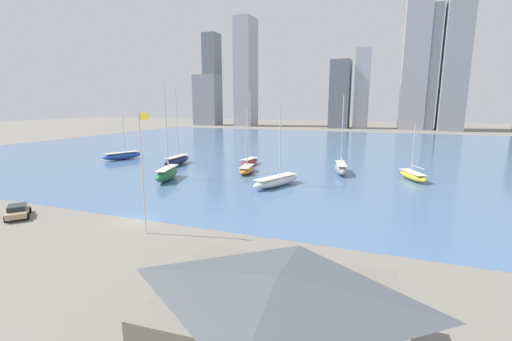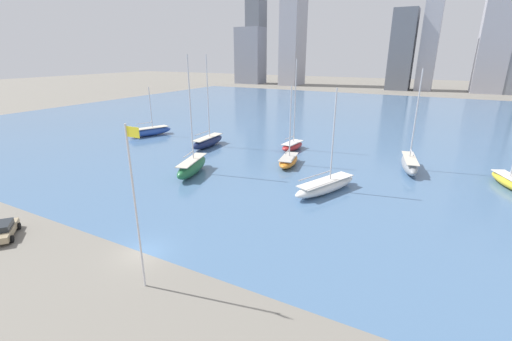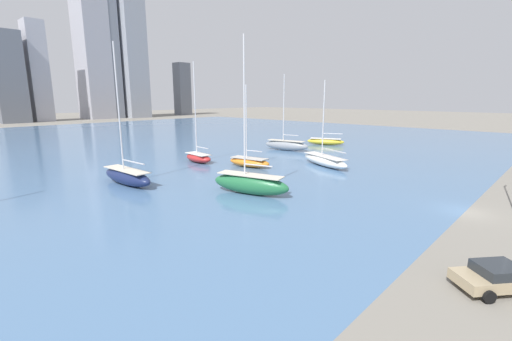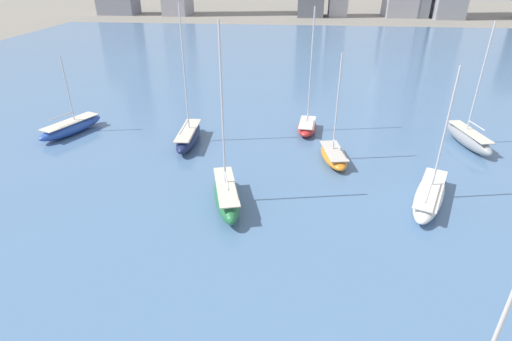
{
  "view_description": "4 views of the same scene",
  "coord_description": "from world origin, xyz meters",
  "px_view_note": "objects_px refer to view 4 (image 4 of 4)",
  "views": [
    {
      "loc": [
        26.01,
        -30.47,
        13.09
      ],
      "look_at": [
        7.84,
        17.52,
        3.12
      ],
      "focal_mm": 24.0,
      "sensor_mm": 36.0,
      "label": 1
    },
    {
      "loc": [
        21.23,
        -18.4,
        16.66
      ],
      "look_at": [
        4.0,
        13.73,
        4.2
      ],
      "focal_mm": 24.0,
      "sensor_mm": 36.0,
      "label": 2
    },
    {
      "loc": [
        -35.24,
        -6.42,
        10.38
      ],
      "look_at": [
        -7.87,
        19.16,
        2.36
      ],
      "focal_mm": 24.0,
      "sensor_mm": 36.0,
      "label": 3
    },
    {
      "loc": [
        -3.2,
        -12.8,
        20.63
      ],
      "look_at": [
        -6.08,
        15.28,
        5.75
      ],
      "focal_mm": 28.0,
      "sensor_mm": 36.0,
      "label": 4
    }
  ],
  "objects_px": {
    "sailboat_white": "(430,194)",
    "sailboat_orange": "(334,155)",
    "sailboat_red": "(307,126)",
    "sailboat_blue": "(71,127)",
    "sailboat_navy": "(188,136)",
    "sailboat_gray": "(468,138)",
    "sailboat_green": "(226,195)"
  },
  "relations": [
    {
      "from": "sailboat_red",
      "to": "sailboat_blue",
      "type": "distance_m",
      "value": 31.64
    },
    {
      "from": "sailboat_navy",
      "to": "sailboat_red",
      "type": "height_order",
      "value": "sailboat_navy"
    },
    {
      "from": "sailboat_white",
      "to": "sailboat_green",
      "type": "relative_size",
      "value": 0.78
    },
    {
      "from": "sailboat_white",
      "to": "sailboat_orange",
      "type": "height_order",
      "value": "sailboat_white"
    },
    {
      "from": "sailboat_white",
      "to": "sailboat_orange",
      "type": "xyz_separation_m",
      "value": [
        -8.51,
        8.0,
        -0.06
      ]
    },
    {
      "from": "sailboat_navy",
      "to": "sailboat_gray",
      "type": "bearing_deg",
      "value": 2.25
    },
    {
      "from": "sailboat_gray",
      "to": "sailboat_red",
      "type": "relative_size",
      "value": 0.93
    },
    {
      "from": "sailboat_gray",
      "to": "sailboat_green",
      "type": "relative_size",
      "value": 0.89
    },
    {
      "from": "sailboat_white",
      "to": "sailboat_red",
      "type": "bearing_deg",
      "value": 147.46
    },
    {
      "from": "sailboat_navy",
      "to": "sailboat_blue",
      "type": "xyz_separation_m",
      "value": [
        -16.47,
        1.72,
        -0.14
      ]
    },
    {
      "from": "sailboat_red",
      "to": "sailboat_blue",
      "type": "xyz_separation_m",
      "value": [
        -31.42,
        -3.72,
        0.02
      ]
    },
    {
      "from": "sailboat_gray",
      "to": "sailboat_blue",
      "type": "bearing_deg",
      "value": 169.98
    },
    {
      "from": "sailboat_red",
      "to": "sailboat_blue",
      "type": "bearing_deg",
      "value": -167.94
    },
    {
      "from": "sailboat_navy",
      "to": "sailboat_red",
      "type": "xyz_separation_m",
      "value": [
        14.94,
        5.44,
        -0.16
      ]
    },
    {
      "from": "sailboat_red",
      "to": "sailboat_white",
      "type": "bearing_deg",
      "value": -50.3
    },
    {
      "from": "sailboat_orange",
      "to": "sailboat_red",
      "type": "relative_size",
      "value": 0.77
    },
    {
      "from": "sailboat_gray",
      "to": "sailboat_navy",
      "type": "height_order",
      "value": "sailboat_navy"
    },
    {
      "from": "sailboat_navy",
      "to": "sailboat_orange",
      "type": "bearing_deg",
      "value": -12.94
    },
    {
      "from": "sailboat_gray",
      "to": "sailboat_white",
      "type": "bearing_deg",
      "value": -132.22
    },
    {
      "from": "sailboat_gray",
      "to": "sailboat_orange",
      "type": "bearing_deg",
      "value": -171.31
    },
    {
      "from": "sailboat_white",
      "to": "sailboat_navy",
      "type": "height_order",
      "value": "sailboat_navy"
    },
    {
      "from": "sailboat_navy",
      "to": "sailboat_orange",
      "type": "height_order",
      "value": "sailboat_navy"
    },
    {
      "from": "sailboat_orange",
      "to": "sailboat_blue",
      "type": "relative_size",
      "value": 1.2
    },
    {
      "from": "sailboat_white",
      "to": "sailboat_blue",
      "type": "relative_size",
      "value": 1.27
    },
    {
      "from": "sailboat_white",
      "to": "sailboat_blue",
      "type": "bearing_deg",
      "value": -173.82
    },
    {
      "from": "sailboat_blue",
      "to": "sailboat_red",
      "type": "bearing_deg",
      "value": 29.47
    },
    {
      "from": "sailboat_green",
      "to": "sailboat_white",
      "type": "bearing_deg",
      "value": -7.77
    },
    {
      "from": "sailboat_white",
      "to": "sailboat_orange",
      "type": "relative_size",
      "value": 1.06
    },
    {
      "from": "sailboat_navy",
      "to": "sailboat_green",
      "type": "distance_m",
      "value": 15.58
    },
    {
      "from": "sailboat_navy",
      "to": "sailboat_green",
      "type": "height_order",
      "value": "sailboat_green"
    },
    {
      "from": "sailboat_orange",
      "to": "sailboat_blue",
      "type": "distance_m",
      "value": 34.72
    },
    {
      "from": "sailboat_navy",
      "to": "sailboat_green",
      "type": "bearing_deg",
      "value": -65.01
    }
  ]
}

